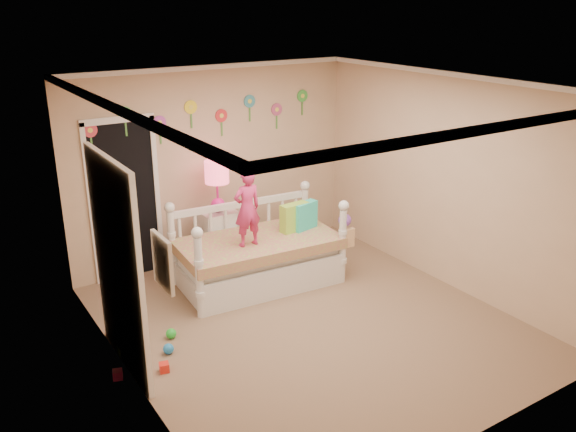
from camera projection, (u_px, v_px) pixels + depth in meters
floor at (310, 322)px, 6.69m from camera, size 4.00×4.50×0.01m
ceiling at (313, 85)px, 5.80m from camera, size 4.00×4.50×0.01m
back_wall at (215, 164)px, 8.02m from camera, size 4.00×0.01×2.60m
left_wall at (122, 253)px, 5.23m from camera, size 0.01×4.50×2.60m
right_wall at (447, 182)px, 7.27m from camera, size 0.01×4.50×2.60m
crown_molding at (313, 88)px, 5.81m from camera, size 4.00×4.50×0.06m
daybed at (258, 243)px, 7.44m from camera, size 2.07×1.22×1.08m
pillow_turquoise at (305, 216)px, 7.66m from camera, size 0.37×0.20×0.35m
pillow_lime at (295, 217)px, 7.61m from camera, size 0.39×0.17×0.36m
child at (247, 208)px, 7.06m from camera, size 0.34×0.23×0.93m
nightstand at (219, 239)px, 7.97m from camera, size 0.46×0.36×0.77m
table_lamp at (217, 178)px, 7.69m from camera, size 0.31×0.31×0.68m
closet_doorway at (125, 200)px, 7.47m from camera, size 0.90×0.04×2.07m
flower_decals at (207, 117)px, 7.75m from camera, size 3.40×0.02×0.50m
mirror_closet at (118, 266)px, 5.57m from camera, size 0.07×1.30×2.10m
wall_picture at (163, 262)px, 4.45m from camera, size 0.05×0.34×0.42m
hanging_bag at (345, 232)px, 7.46m from camera, size 0.20×0.16×0.36m
toy_scatter at (165, 374)px, 5.68m from camera, size 0.91×1.36×0.11m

